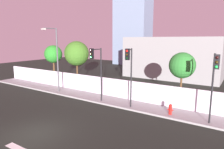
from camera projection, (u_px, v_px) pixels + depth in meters
name	position (u px, v px, depth m)	size (l,w,h in m)	color
ground_plane	(35.00, 134.00, 12.55)	(80.00, 80.00, 0.00)	black
sidewalk	(109.00, 100.00, 19.26)	(36.00, 2.40, 0.15)	#949494
perimeter_wall	(116.00, 88.00, 20.15)	(36.00, 0.18, 1.80)	silver
traffic_light_left	(96.00, 63.00, 17.88)	(0.38, 1.41, 4.93)	black
traffic_light_center	(214.00, 75.00, 12.77)	(0.48, 1.30, 4.80)	black
traffic_light_right	(129.00, 66.00, 16.23)	(0.36, 1.11, 4.99)	black
street_lamp_curbside	(56.00, 55.00, 21.58)	(0.70, 1.64, 6.88)	#4C4C51
fire_hydrant	(170.00, 109.00, 15.42)	(0.44, 0.26, 0.82)	red
roadside_tree_leftmost	(53.00, 54.00, 26.69)	(2.34, 2.34, 5.09)	brown
roadside_tree_midleft	(77.00, 54.00, 24.34)	(2.97, 2.97, 5.65)	brown
roadside_tree_midright	(182.00, 65.00, 17.60)	(2.29, 2.29, 4.75)	brown
low_building_distant	(172.00, 58.00, 30.64)	(13.96, 6.00, 6.20)	gray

